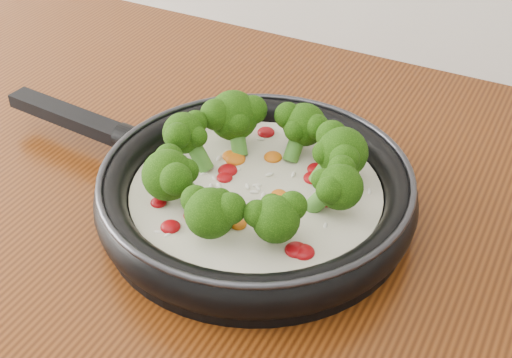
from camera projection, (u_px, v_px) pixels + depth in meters
The scene contains 1 object.
skillet at pixel (254, 187), 0.77m from camera, with size 0.56×0.38×0.10m.
Camera 1 is at (0.21, 0.52, 1.41)m, focal length 49.81 mm.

